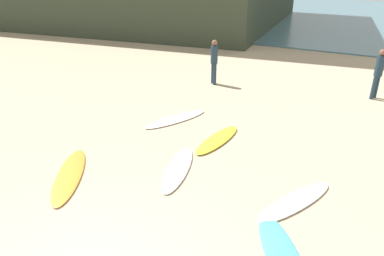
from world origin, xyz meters
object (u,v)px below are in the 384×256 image
at_px(beachgoer_far, 378,71).
at_px(beachgoer_mid, 214,60).
at_px(surfboard_0, 295,201).
at_px(surfboard_1, 218,139).
at_px(surfboard_3, 69,175).
at_px(surfboard_2, 178,169).
at_px(surfboard_4, 176,119).

bearing_deg(beachgoer_far, beachgoer_mid, -55.67).
height_order(surfboard_0, beachgoer_far, beachgoer_far).
relative_size(surfboard_1, surfboard_3, 0.86).
bearing_deg(surfboard_2, surfboard_4, -74.33).
height_order(surfboard_1, surfboard_2, surfboard_1).
bearing_deg(surfboard_3, surfboard_1, 21.58).
bearing_deg(surfboard_1, surfboard_0, -30.71).
bearing_deg(surfboard_3, surfboard_4, 49.31).
distance_m(surfboard_2, beachgoer_mid, 6.97).
bearing_deg(surfboard_4, beachgoer_far, 66.36).
relative_size(surfboard_4, beachgoer_mid, 1.28).
height_order(surfboard_2, beachgoer_far, beachgoer_far).
bearing_deg(beachgoer_mid, surfboard_4, 142.18).
bearing_deg(beachgoer_mid, surfboard_1, 160.27).
distance_m(surfboard_2, surfboard_3, 2.48).
distance_m(surfboard_0, beachgoer_mid, 8.22).
bearing_deg(surfboard_3, surfboard_0, -17.40).
height_order(surfboard_2, beachgoer_mid, beachgoer_mid).
height_order(surfboard_3, surfboard_4, surfboard_3).
relative_size(surfboard_0, surfboard_2, 1.01).
relative_size(surfboard_0, surfboard_3, 0.89).
relative_size(surfboard_2, surfboard_3, 0.88).
bearing_deg(surfboard_2, beachgoer_far, -131.75).
distance_m(surfboard_1, surfboard_4, 1.91).
distance_m(surfboard_2, beachgoer_far, 8.61).
bearing_deg(surfboard_3, beachgoer_far, 23.53).
distance_m(surfboard_0, surfboard_1, 3.13).
bearing_deg(beachgoer_far, surfboard_4, -22.59).
relative_size(surfboard_0, surfboard_1, 1.04).
bearing_deg(surfboard_1, beachgoer_mid, 121.09).
height_order(surfboard_0, surfboard_1, surfboard_1).
relative_size(surfboard_3, beachgoer_mid, 1.36).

